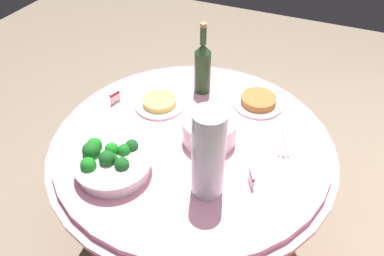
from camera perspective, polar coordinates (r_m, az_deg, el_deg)
ground_plane at (r=2.07m, az=-0.00°, el=-16.78°), size 6.00×6.00×0.00m
buffet_table at (r=1.77m, az=-0.00°, el=-10.23°), size 1.16×1.16×0.74m
broccoli_bowl at (r=1.37m, az=-12.21°, el=-5.21°), size 0.28×0.28×0.11m
plate_stack at (r=1.46m, az=2.67°, el=-0.38°), size 0.21×0.21×0.10m
wine_bottle at (r=1.69m, az=1.64°, el=9.36°), size 0.07×0.07×0.34m
decorative_fruit_vase at (r=1.20m, az=2.51°, el=-4.42°), size 0.11×0.11×0.34m
serving_tongs at (r=1.51m, az=13.47°, el=-2.29°), size 0.17×0.10×0.01m
food_plate_peanuts at (r=1.69m, az=10.08°, el=4.01°), size 0.22×0.22×0.04m
food_plate_noodles at (r=1.66m, az=-4.98°, el=3.85°), size 0.22×0.22×0.04m
label_placard_front at (r=1.70m, az=-11.70°, el=4.72°), size 0.05×0.02×0.05m
label_placard_mid at (r=1.32m, az=9.10°, el=-7.57°), size 0.05×0.03×0.05m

